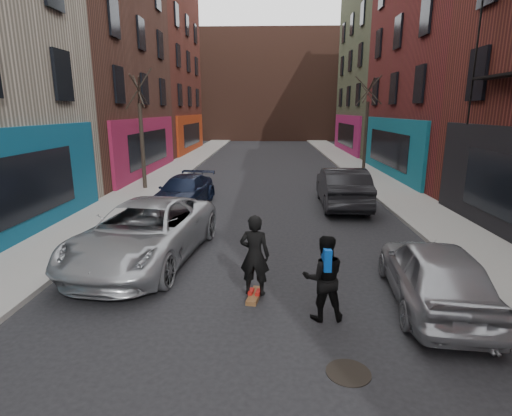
# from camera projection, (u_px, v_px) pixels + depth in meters

# --- Properties ---
(sidewalk_left) EXTENTS (2.50, 84.00, 0.13)m
(sidewalk_left) POSITION_uv_depth(u_px,v_px,m) (190.00, 160.00, 32.00)
(sidewalk_left) COLOR gray
(sidewalk_left) RESTS_ON ground
(sidewalk_right) EXTENTS (2.50, 84.00, 0.13)m
(sidewalk_right) POSITION_uv_depth(u_px,v_px,m) (347.00, 161.00, 31.59)
(sidewalk_right) COLOR gray
(sidewalk_right) RESTS_ON ground
(building_far) EXTENTS (40.00, 10.00, 14.00)m
(building_far) POSITION_uv_depth(u_px,v_px,m) (269.00, 87.00, 55.36)
(building_far) COLOR #47281E
(building_far) RESTS_ON ground
(tree_left_far) EXTENTS (2.00, 2.00, 6.50)m
(tree_left_far) POSITION_uv_depth(u_px,v_px,m) (141.00, 123.00, 19.56)
(tree_left_far) COLOR black
(tree_left_far) RESTS_ON sidewalk_left
(tree_right_far) EXTENTS (2.00, 2.00, 6.80)m
(tree_right_far) POSITION_uv_depth(u_px,v_px,m) (367.00, 117.00, 24.94)
(tree_right_far) COLOR black
(tree_right_far) RESTS_ON sidewalk_right
(parked_left_far) EXTENTS (3.35, 6.05, 1.60)m
(parked_left_far) POSITION_uv_depth(u_px,v_px,m) (145.00, 232.00, 10.69)
(parked_left_far) COLOR #9C9FA5
(parked_left_far) RESTS_ON ground
(parked_left_end) EXTENTS (2.39, 4.65, 1.29)m
(parked_left_end) POSITION_uv_depth(u_px,v_px,m) (184.00, 192.00, 16.71)
(parked_left_end) COLOR black
(parked_left_end) RESTS_ON ground
(parked_right_far) EXTENTS (2.12, 4.35, 1.43)m
(parked_right_far) POSITION_uv_depth(u_px,v_px,m) (434.00, 273.00, 8.25)
(parked_right_far) COLOR #989AA0
(parked_right_far) RESTS_ON ground
(parked_right_end) EXTENTS (1.90, 5.09, 1.66)m
(parked_right_end) POSITION_uv_depth(u_px,v_px,m) (342.00, 187.00, 16.78)
(parked_right_end) COLOR black
(parked_right_end) RESTS_ON ground
(skateboard) EXTENTS (0.36, 0.83, 0.10)m
(skateboard) POSITION_uv_depth(u_px,v_px,m) (255.00, 296.00, 8.70)
(skateboard) COLOR brown
(skateboard) RESTS_ON ground
(skateboarder) EXTENTS (0.71, 0.53, 1.78)m
(skateboarder) POSITION_uv_depth(u_px,v_px,m) (255.00, 255.00, 8.48)
(skateboarder) COLOR black
(skateboarder) RESTS_ON skateboard
(pedestrian) EXTENTS (0.87, 0.71, 1.70)m
(pedestrian) POSITION_uv_depth(u_px,v_px,m) (324.00, 277.00, 7.66)
(pedestrian) COLOR black
(pedestrian) RESTS_ON ground
(manhole) EXTENTS (0.75, 0.75, 0.01)m
(manhole) POSITION_uv_depth(u_px,v_px,m) (348.00, 373.00, 6.22)
(manhole) COLOR black
(manhole) RESTS_ON ground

